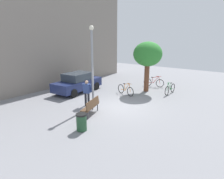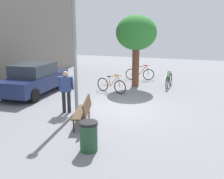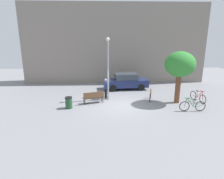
{
  "view_description": "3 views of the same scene",
  "coord_description": "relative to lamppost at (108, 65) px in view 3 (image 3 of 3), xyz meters",
  "views": [
    {
      "loc": [
        -9.81,
        -6.81,
        4.3
      ],
      "look_at": [
        0.03,
        0.65,
        1.03
      ],
      "focal_mm": 32.03,
      "sensor_mm": 36.0,
      "label": 1
    },
    {
      "loc": [
        -9.77,
        -3.31,
        3.36
      ],
      "look_at": [
        -1.11,
        -0.13,
        1.11
      ],
      "focal_mm": 41.97,
      "sensor_mm": 36.0,
      "label": 2
    },
    {
      "loc": [
        -1.23,
        -13.65,
        4.95
      ],
      "look_at": [
        -0.62,
        0.63,
        1.07
      ],
      "focal_mm": 31.06,
      "sensor_mm": 36.0,
      "label": 3
    }
  ],
  "objects": [
    {
      "name": "trash_bin",
      "position": [
        -2.86,
        -1.87,
        -2.42
      ],
      "size": [
        0.51,
        0.51,
        0.84
      ],
      "color": "#234C2D",
      "rests_on": "ground_plane"
    },
    {
      "name": "bicycle_green",
      "position": [
        5.73,
        -2.8,
        -2.45
      ],
      "size": [
        1.81,
        0.11,
        0.97
      ],
      "color": "black",
      "rests_on": "ground_plane"
    },
    {
      "name": "plaza_tree",
      "position": [
        5.34,
        -0.95,
        0.09
      ],
      "size": [
        2.25,
        2.25,
        3.95
      ],
      "color": "brown",
      "rests_on": "ground_plane"
    },
    {
      "name": "lamppost",
      "position": [
        0.0,
        0.0,
        0.0
      ],
      "size": [
        0.28,
        0.28,
        4.94
      ],
      "color": "gray",
      "rests_on": "ground_plane"
    },
    {
      "name": "bicycle_orange",
      "position": [
        3.43,
        -0.2,
        -2.45
      ],
      "size": [
        0.55,
        1.75,
        0.97
      ],
      "color": "black",
      "rests_on": "ground_plane"
    },
    {
      "name": "ground_plane",
      "position": [
        0.9,
        -1.45,
        -2.84
      ],
      "size": [
        36.0,
        36.0,
        0.0
      ],
      "primitive_type": "plane",
      "color": "gray"
    },
    {
      "name": "person_by_lamppost",
      "position": [
        -0.18,
        0.35,
        -1.87
      ],
      "size": [
        0.43,
        0.63,
        1.67
      ],
      "color": "#232328",
      "rests_on": "ground_plane"
    },
    {
      "name": "park_bench",
      "position": [
        -1.14,
        -0.89,
        -2.29
      ],
      "size": [
        1.67,
        0.95,
        0.92
      ],
      "color": "#513823",
      "rests_on": "ground_plane"
    },
    {
      "name": "parked_car_navy",
      "position": [
        1.81,
        3.31,
        -2.06
      ],
      "size": [
        4.32,
        2.07,
        1.55
      ],
      "color": "navy",
      "rests_on": "ground_plane"
    },
    {
      "name": "building_facade",
      "position": [
        0.9,
        6.92,
        1.38
      ],
      "size": [
        19.78,
        2.0,
        8.44
      ],
      "primitive_type": "cube",
      "color": "gray",
      "rests_on": "ground_plane"
    },
    {
      "name": "bicycle_red",
      "position": [
        7.09,
        -0.78,
        -2.45
      ],
      "size": [
        0.47,
        1.77,
        0.97
      ],
      "color": "black",
      "rests_on": "ground_plane"
    }
  ]
}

